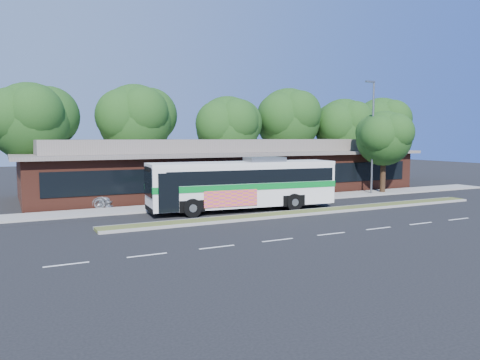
# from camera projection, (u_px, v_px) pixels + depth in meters

# --- Properties ---
(ground) EXTENTS (120.00, 120.00, 0.00)m
(ground) POSITION_uv_depth(u_px,v_px,m) (319.00, 214.00, 28.20)
(ground) COLOR black
(ground) RESTS_ON ground
(median_strip) EXTENTS (26.00, 1.10, 0.15)m
(median_strip) POSITION_uv_depth(u_px,v_px,m) (313.00, 211.00, 28.73)
(median_strip) COLOR #3D4D20
(median_strip) RESTS_ON ground
(sidewalk) EXTENTS (44.00, 2.60, 0.12)m
(sidewalk) POSITION_uv_depth(u_px,v_px,m) (266.00, 200.00, 33.88)
(sidewalk) COLOR gray
(sidewalk) RESTS_ON ground
(plaza_building) EXTENTS (33.20, 11.20, 4.45)m
(plaza_building) POSITION_uv_depth(u_px,v_px,m) (227.00, 167.00, 39.54)
(plaza_building) COLOR #4E2318
(plaza_building) RESTS_ON ground
(lamp_post) EXTENTS (0.93, 0.18, 9.07)m
(lamp_post) POSITION_uv_depth(u_px,v_px,m) (372.00, 134.00, 37.39)
(lamp_post) COLOR slate
(lamp_post) RESTS_ON ground
(tree_bg_a) EXTENTS (6.47, 5.80, 8.63)m
(tree_bg_a) POSITION_uv_depth(u_px,v_px,m) (36.00, 120.00, 34.54)
(tree_bg_a) COLOR black
(tree_bg_a) RESTS_ON ground
(tree_bg_b) EXTENTS (6.69, 6.00, 9.00)m
(tree_bg_b) POSITION_uv_depth(u_px,v_px,m) (140.00, 119.00, 39.02)
(tree_bg_b) COLOR black
(tree_bg_b) RESTS_ON ground
(tree_bg_c) EXTENTS (6.24, 5.60, 8.26)m
(tree_bg_c) POSITION_uv_depth(u_px,v_px,m) (231.00, 126.00, 41.77)
(tree_bg_c) COLOR black
(tree_bg_c) RESTS_ON ground
(tree_bg_d) EXTENTS (6.91, 6.20, 9.37)m
(tree_bg_d) POSITION_uv_depth(u_px,v_px,m) (291.00, 119.00, 45.76)
(tree_bg_d) COLOR black
(tree_bg_d) RESTS_ON ground
(tree_bg_e) EXTENTS (6.47, 5.80, 8.50)m
(tree_bg_e) POSITION_uv_depth(u_px,v_px,m) (346.00, 126.00, 47.62)
(tree_bg_e) COLOR black
(tree_bg_e) RESTS_ON ground
(tree_bg_f) EXTENTS (6.69, 6.00, 8.92)m
(tree_bg_f) POSITION_uv_depth(u_px,v_px,m) (383.00, 124.00, 51.19)
(tree_bg_f) COLOR black
(tree_bg_f) RESTS_ON ground
(transit_bus) EXTENTS (12.13, 3.67, 3.36)m
(transit_bus) POSITION_uv_depth(u_px,v_px,m) (244.00, 181.00, 29.45)
(transit_bus) COLOR silver
(transit_bus) RESTS_ON ground
(sedan) EXTENTS (5.31, 3.58, 1.43)m
(sedan) POSITION_uv_depth(u_px,v_px,m) (78.00, 197.00, 30.72)
(sedan) COLOR silver
(sedan) RESTS_ON ground
(sidewalk_tree) EXTENTS (4.99, 4.48, 6.77)m
(sidewalk_tree) POSITION_uv_depth(u_px,v_px,m) (386.00, 137.00, 38.48)
(sidewalk_tree) COLOR black
(sidewalk_tree) RESTS_ON ground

